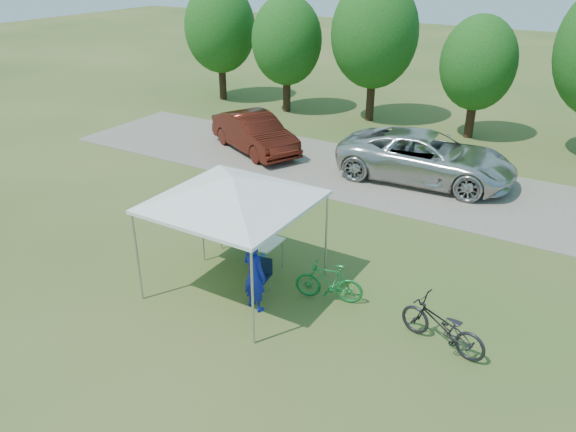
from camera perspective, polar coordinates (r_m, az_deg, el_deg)
name	(u,v)px	position (r m, az deg, el deg)	size (l,w,h in m)	color
ground	(237,286)	(13.11, -5.19, -7.12)	(100.00, 100.00, 0.00)	#2D5119
gravel_strip	(375,176)	(19.39, 8.83, 3.99)	(24.00, 5.00, 0.02)	gray
canopy	(232,180)	(11.89, -5.70, 3.70)	(4.53, 4.53, 3.00)	#A5A5AA
treeline	(434,45)	(24.13, 14.66, 16.45)	(24.89, 4.28, 6.30)	#382314
folding_table	(242,236)	(13.59, -4.70, -2.09)	(1.97, 0.82, 0.81)	white
folding_chair	(261,273)	(12.64, -2.76, -5.77)	(0.49, 0.50, 0.83)	black
cooler	(231,226)	(13.67, -5.86, -0.97)	(0.45, 0.31, 0.33)	white
ice_cream_cup	(256,239)	(13.28, -3.29, -2.34)	(0.09, 0.09, 0.07)	yellow
cyclist	(254,275)	(11.92, -3.43, -6.00)	(0.60, 0.40, 1.66)	#121D94
bike_blue	(251,241)	(14.02, -3.78, -2.60)	(0.60, 1.71, 0.90)	blue
bike_green	(329,282)	(12.39, 4.18, -6.68)	(0.43, 1.52, 0.92)	#1A7733
bike_dark	(442,326)	(11.42, 15.40, -10.70)	(0.64, 1.82, 0.96)	black
minivan	(426,157)	(19.14, 13.85, 5.84)	(2.65, 5.76, 1.60)	silver
sedan	(255,133)	(21.46, -3.41, 8.45)	(1.51, 4.34, 1.43)	#44130B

